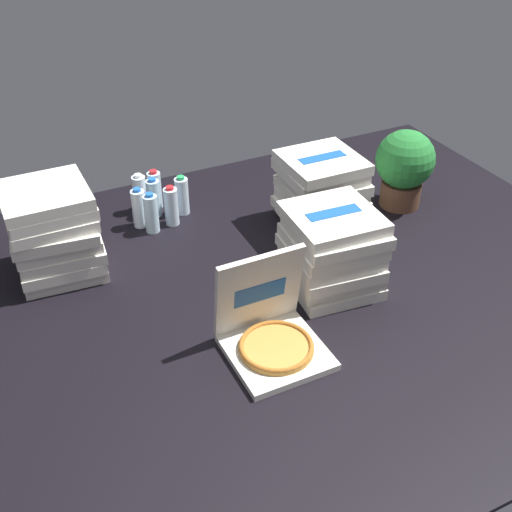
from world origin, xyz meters
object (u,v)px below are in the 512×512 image
water_bottle_3 (182,196)px  water_bottle_4 (151,213)px  water_bottle_1 (154,198)px  water_bottle_5 (139,208)px  potted_plant (404,165)px  open_pizza_box (271,331)px  water_bottle_0 (171,206)px  water_bottle_6 (140,194)px  pizza_stack_right_mid (332,251)px  pizza_stack_left_mid (54,232)px  pizza_stack_right_far (321,190)px  water_bottle_2 (155,190)px

water_bottle_3 → water_bottle_4: (-0.19, -0.10, 0.00)m
water_bottle_1 → water_bottle_5: 0.12m
water_bottle_5 → potted_plant: bearing=-17.1°
open_pizza_box → potted_plant: potted_plant is taller
water_bottle_3 → water_bottle_5: 0.23m
water_bottle_0 → water_bottle_4: same height
water_bottle_5 → water_bottle_6: same height
water_bottle_5 → water_bottle_0: bearing=-19.3°
water_bottle_5 → water_bottle_4: bearing=-62.4°
pizza_stack_right_mid → water_bottle_1: 1.02m
water_bottle_1 → pizza_stack_right_mid: bearing=-61.4°
water_bottle_5 → water_bottle_1: bearing=34.2°
pizza_stack_right_mid → water_bottle_5: 1.02m
pizza_stack_right_mid → water_bottle_6: (-0.54, 0.97, -0.08)m
pizza_stack_left_mid → potted_plant: size_ratio=1.01×
pizza_stack_left_mid → pizza_stack_right_far: bearing=-6.9°
pizza_stack_right_mid → water_bottle_4: pizza_stack_right_mid is taller
water_bottle_5 → potted_plant: (1.28, -0.39, 0.13)m
water_bottle_0 → water_bottle_3: bearing=42.1°
open_pizza_box → water_bottle_3: size_ratio=1.82×
pizza_stack_right_mid → water_bottle_2: (-0.45, 0.97, -0.08)m
pizza_stack_right_far → potted_plant: (0.46, -0.03, 0.04)m
water_bottle_6 → potted_plant: potted_plant is taller
water_bottle_0 → water_bottle_5: bearing=160.7°
pizza_stack_right_far → water_bottle_0: pizza_stack_right_far is taller
water_bottle_6 → pizza_stack_right_mid: bearing=-60.9°
pizza_stack_right_mid → water_bottle_3: pizza_stack_right_mid is taller
open_pizza_box → water_bottle_1: 1.13m
open_pizza_box → water_bottle_2: open_pizza_box is taller
water_bottle_1 → water_bottle_4: same height
water_bottle_3 → potted_plant: potted_plant is taller
open_pizza_box → pizza_stack_right_far: size_ratio=0.94×
pizza_stack_right_far → water_bottle_3: size_ratio=1.93×
pizza_stack_left_mid → water_bottle_1: pizza_stack_left_mid is taller
water_bottle_2 → water_bottle_5: 0.19m
pizza_stack_right_far → water_bottle_1: (-0.71, 0.42, -0.08)m
pizza_stack_right_far → water_bottle_3: (-0.58, 0.38, -0.08)m
water_bottle_1 → potted_plant: potted_plant is taller
open_pizza_box → pizza_stack_left_mid: bearing=125.3°
pizza_stack_right_mid → water_bottle_3: bearing=112.5°
water_bottle_4 → water_bottle_5: bearing=117.6°
pizza_stack_left_mid → pizza_stack_right_far: 1.25m
pizza_stack_right_mid → potted_plant: (0.69, 0.44, 0.05)m
pizza_stack_right_far → water_bottle_1: pizza_stack_right_far is taller
water_bottle_3 → water_bottle_6: bearing=148.3°
water_bottle_0 → water_bottle_4: size_ratio=1.00×
water_bottle_2 → potted_plant: (1.15, -0.54, 0.13)m
water_bottle_1 → water_bottle_6: size_ratio=1.00×
pizza_stack_right_mid → pizza_stack_left_mid: 1.19m
water_bottle_0 → potted_plant: size_ratio=0.51×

